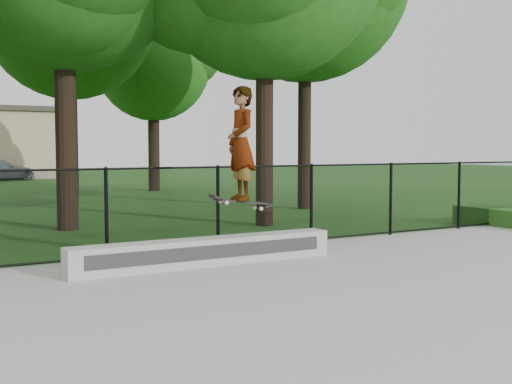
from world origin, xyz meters
The scene contains 5 objects.
ground centered at (0.00, 0.00, 0.00)m, with size 100.00×100.00×0.00m, color #205016.
concrete_slab centered at (0.00, 0.00, 0.03)m, with size 14.00×12.00×0.06m, color #A7A7A2.
grind_ledge centered at (-0.81, 4.70, 0.27)m, with size 4.31×0.40×0.42m, color #B7B6B2.
skater_airborne centered at (-0.35, 4.42, 1.90)m, with size 0.84×0.67×1.88m.
chainlink_fence centered at (0.00, 5.90, 0.81)m, with size 16.06×0.06×1.50m.
Camera 1 is at (-5.04, -4.15, 1.87)m, focal length 45.00 mm.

